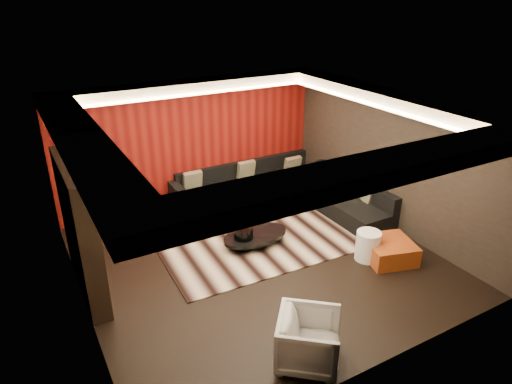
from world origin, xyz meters
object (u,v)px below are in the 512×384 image
orange_ottoman (389,250)px  sectional_sofa (283,191)px  drum_stool (244,238)px  armchair (309,340)px  white_side_table (368,246)px  coffee_table (255,239)px

orange_ottoman → sectional_sofa: 3.05m
drum_stool → orange_ottoman: 2.68m
armchair → sectional_sofa: sectional_sofa is taller
armchair → sectional_sofa: 4.98m
drum_stool → white_side_table: white_side_table is taller
armchair → sectional_sofa: size_ratio=0.22×
coffee_table → white_side_table: 2.11m
coffee_table → armchair: 3.11m
sectional_sofa → drum_stool: bearing=-141.6°
coffee_table → drum_stool: drum_stool is taller
coffee_table → orange_ottoman: size_ratio=1.62×
orange_ottoman → coffee_table: bearing=138.9°
coffee_table → orange_ottoman: 2.49m
white_side_table → drum_stool: bearing=142.0°
coffee_table → drum_stool: bearing=-174.8°
coffee_table → drum_stool: size_ratio=3.06×
coffee_table → white_side_table: bearing=-43.0°
sectional_sofa → coffee_table: bearing=-137.6°
sectional_sofa → white_side_table: bearing=-89.7°
coffee_table → drum_stool: (-0.27, -0.02, 0.11)m
drum_stool → orange_ottoman: (2.14, -1.61, -0.05)m
orange_ottoman → armchair: (-2.74, -1.34, 0.19)m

